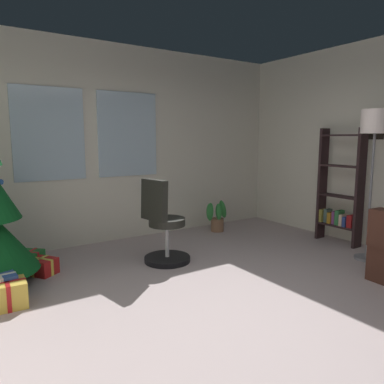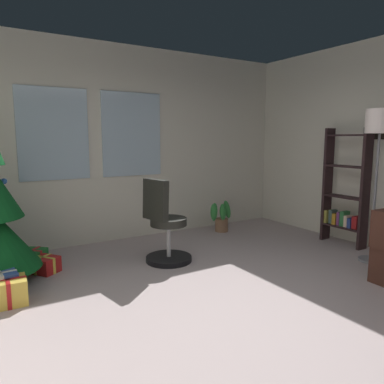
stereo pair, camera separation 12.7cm
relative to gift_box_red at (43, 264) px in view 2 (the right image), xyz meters
name	(u,v)px [view 2 (the right image)]	position (x,y,z in m)	size (l,w,h in m)	color
ground_plane	(258,326)	(1.31, -2.11, -0.14)	(5.47, 5.91, 0.10)	#B5A2A2
wall_back_with_windows	(121,144)	(1.30, 0.89, 1.32)	(5.47, 0.12, 2.81)	silver
gift_box_red	(43,264)	(0.00, 0.00, 0.00)	(0.38, 0.40, 0.18)	red
gift_box_green	(32,259)	(-0.09, 0.19, 0.02)	(0.38, 0.39, 0.22)	#1E722D
gift_box_gold	(8,292)	(-0.41, -0.69, 0.03)	(0.32, 0.29, 0.24)	gold
gift_box_blue	(1,287)	(-0.46, -0.58, 0.04)	(0.30, 0.25, 0.27)	#2D4C99
office_chair	(165,230)	(1.32, -0.43, 0.32)	(0.56, 0.56, 1.02)	black
bookshelf	(345,195)	(3.83, -1.05, 0.62)	(0.18, 0.64, 1.63)	black
floor_lamp	(380,134)	(3.48, -1.71, 1.45)	(0.33, 0.33, 1.83)	slate
potted_plant	(220,217)	(2.74, 0.39, 0.15)	(0.45, 0.28, 0.51)	#8B6247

